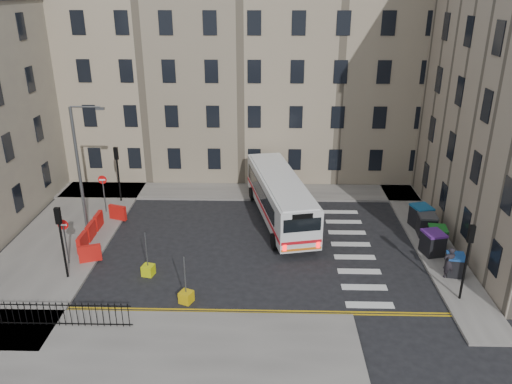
{
  "coord_description": "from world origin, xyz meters",
  "views": [
    {
      "loc": [
        -1.15,
        -27.07,
        14.7
      ],
      "look_at": [
        -1.9,
        1.46,
        3.0
      ],
      "focal_mm": 35.0,
      "sensor_mm": 36.0,
      "label": 1
    }
  ],
  "objects_px": {
    "wheelie_bin_a": "(455,265)",
    "wheelie_bin_e": "(421,216)",
    "pedestrian": "(449,263)",
    "bus": "(280,196)",
    "wheelie_bin_d": "(427,225)",
    "streetlamp": "(79,167)",
    "bollard_yellow": "(148,270)",
    "wheelie_bin_b": "(433,243)",
    "bollard_chevron": "(186,297)",
    "wheelie_bin_c": "(437,237)"
  },
  "relations": [
    {
      "from": "bus",
      "to": "wheelie_bin_a",
      "type": "bearing_deg",
      "value": -48.58
    },
    {
      "from": "wheelie_bin_d",
      "to": "bollard_yellow",
      "type": "xyz_separation_m",
      "value": [
        -16.6,
        -5.0,
        -0.55
      ]
    },
    {
      "from": "bus",
      "to": "bollard_chevron",
      "type": "relative_size",
      "value": 18.89
    },
    {
      "from": "wheelie_bin_d",
      "to": "pedestrian",
      "type": "distance_m",
      "value": 5.06
    },
    {
      "from": "pedestrian",
      "to": "bollard_yellow",
      "type": "xyz_separation_m",
      "value": [
        -16.32,
        0.05,
        -0.75
      ]
    },
    {
      "from": "wheelie_bin_b",
      "to": "bollard_chevron",
      "type": "distance_m",
      "value": 14.68
    },
    {
      "from": "wheelie_bin_a",
      "to": "wheelie_bin_c",
      "type": "xyz_separation_m",
      "value": [
        -0.02,
        3.14,
        0.06
      ]
    },
    {
      "from": "wheelie_bin_a",
      "to": "wheelie_bin_e",
      "type": "xyz_separation_m",
      "value": [
        -0.23,
        5.91,
        0.14
      ]
    },
    {
      "from": "bollard_yellow",
      "to": "bollard_chevron",
      "type": "bearing_deg",
      "value": -45.17
    },
    {
      "from": "bus",
      "to": "wheelie_bin_e",
      "type": "height_order",
      "value": "bus"
    },
    {
      "from": "wheelie_bin_a",
      "to": "bollard_chevron",
      "type": "xyz_separation_m",
      "value": [
        -14.29,
        -2.8,
        -0.44
      ]
    },
    {
      "from": "bollard_chevron",
      "to": "wheelie_bin_c",
      "type": "bearing_deg",
      "value": 22.57
    },
    {
      "from": "wheelie_bin_c",
      "to": "pedestrian",
      "type": "height_order",
      "value": "pedestrian"
    },
    {
      "from": "wheelie_bin_b",
      "to": "bollard_chevron",
      "type": "bearing_deg",
      "value": -172.9
    },
    {
      "from": "streetlamp",
      "to": "pedestrian",
      "type": "height_order",
      "value": "streetlamp"
    },
    {
      "from": "wheelie_bin_e",
      "to": "bus",
      "type": "bearing_deg",
      "value": 158.38
    },
    {
      "from": "bollard_yellow",
      "to": "streetlamp",
      "type": "bearing_deg",
      "value": 134.07
    },
    {
      "from": "wheelie_bin_d",
      "to": "pedestrian",
      "type": "height_order",
      "value": "pedestrian"
    },
    {
      "from": "wheelie_bin_b",
      "to": "wheelie_bin_d",
      "type": "xyz_separation_m",
      "value": [
        0.35,
        2.43,
        -0.0
      ]
    },
    {
      "from": "bollard_yellow",
      "to": "wheelie_bin_b",
      "type": "bearing_deg",
      "value": 8.98
    },
    {
      "from": "wheelie_bin_c",
      "to": "bollard_chevron",
      "type": "bearing_deg",
      "value": -150.37
    },
    {
      "from": "streetlamp",
      "to": "bus",
      "type": "distance_m",
      "value": 13.04
    },
    {
      "from": "wheelie_bin_b",
      "to": "bollard_yellow",
      "type": "xyz_separation_m",
      "value": [
        -16.25,
        -2.57,
        -0.56
      ]
    },
    {
      "from": "bus",
      "to": "wheelie_bin_e",
      "type": "distance_m",
      "value": 9.3
    },
    {
      "from": "wheelie_bin_b",
      "to": "wheelie_bin_c",
      "type": "distance_m",
      "value": 1.0
    },
    {
      "from": "wheelie_bin_e",
      "to": "streetlamp",
      "type": "bearing_deg",
      "value": 166.91
    },
    {
      "from": "wheelie_bin_c",
      "to": "wheelie_bin_d",
      "type": "bearing_deg",
      "value": 103.1
    },
    {
      "from": "wheelie_bin_a",
      "to": "streetlamp",
      "type": "bearing_deg",
      "value": 176.94
    },
    {
      "from": "pedestrian",
      "to": "bollard_yellow",
      "type": "distance_m",
      "value": 16.34
    },
    {
      "from": "wheelie_bin_d",
      "to": "bollard_yellow",
      "type": "height_order",
      "value": "wheelie_bin_d"
    },
    {
      "from": "pedestrian",
      "to": "wheelie_bin_a",
      "type": "bearing_deg",
      "value": -149.1
    },
    {
      "from": "wheelie_bin_c",
      "to": "bollard_yellow",
      "type": "bearing_deg",
      "value": -161.41
    },
    {
      "from": "wheelie_bin_e",
      "to": "pedestrian",
      "type": "height_order",
      "value": "pedestrian"
    },
    {
      "from": "bollard_yellow",
      "to": "bus",
      "type": "bearing_deg",
      "value": 44.63
    },
    {
      "from": "streetlamp",
      "to": "wheelie_bin_c",
      "type": "relative_size",
      "value": 6.3
    },
    {
      "from": "wheelie_bin_d",
      "to": "wheelie_bin_e",
      "type": "bearing_deg",
      "value": 96.38
    },
    {
      "from": "wheelie_bin_d",
      "to": "wheelie_bin_e",
      "type": "distance_m",
      "value": 1.2
    },
    {
      "from": "wheelie_bin_d",
      "to": "bus",
      "type": "bearing_deg",
      "value": 170.55
    },
    {
      "from": "streetlamp",
      "to": "wheelie_bin_b",
      "type": "xyz_separation_m",
      "value": [
        21.54,
        -2.9,
        -3.48
      ]
    },
    {
      "from": "streetlamp",
      "to": "bus",
      "type": "height_order",
      "value": "streetlamp"
    },
    {
      "from": "wheelie_bin_c",
      "to": "pedestrian",
      "type": "relative_size",
      "value": 0.72
    },
    {
      "from": "streetlamp",
      "to": "wheelie_bin_b",
      "type": "relative_size",
      "value": 5.49
    },
    {
      "from": "streetlamp",
      "to": "wheelie_bin_e",
      "type": "distance_m",
      "value": 22.13
    },
    {
      "from": "streetlamp",
      "to": "wheelie_bin_d",
      "type": "height_order",
      "value": "streetlamp"
    },
    {
      "from": "streetlamp",
      "to": "bollard_yellow",
      "type": "relative_size",
      "value": 13.57
    },
    {
      "from": "bus",
      "to": "wheelie_bin_a",
      "type": "xyz_separation_m",
      "value": [
        9.43,
        -6.98,
        -1.0
      ]
    },
    {
      "from": "wheelie_bin_d",
      "to": "bollard_yellow",
      "type": "distance_m",
      "value": 17.35
    },
    {
      "from": "wheelie_bin_b",
      "to": "wheelie_bin_c",
      "type": "xyz_separation_m",
      "value": [
        0.52,
        0.85,
        -0.05
      ]
    },
    {
      "from": "wheelie_bin_c",
      "to": "bollard_yellow",
      "type": "relative_size",
      "value": 2.15
    },
    {
      "from": "wheelie_bin_e",
      "to": "pedestrian",
      "type": "distance_m",
      "value": 6.26
    }
  ]
}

